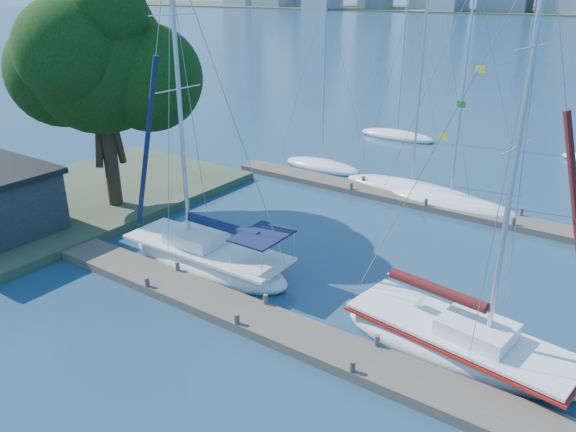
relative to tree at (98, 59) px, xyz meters
The scene contains 11 objects.
ground 16.97m from the tree, 18.46° to the right, with size 700.00×700.00×0.00m, color navy.
near_dock 16.86m from the tree, 18.46° to the right, with size 26.00×2.00×0.40m, color brown.
far_dock 21.27m from the tree, 35.81° to the left, with size 30.00×1.80×0.36m, color brown.
shore 9.21m from the tree, 153.40° to the right, with size 12.00×22.00×0.50m, color #38472D.
tree is the anchor object (origin of this frame).
sailboat_navy 12.07m from the tree, 13.01° to the right, with size 9.16×3.13×14.77m.
sailboat_maroon 22.60m from the tree, ahead, with size 9.01×3.99×14.12m.
bg_boat_0 17.35m from the tree, 68.97° to the left, with size 6.37×4.37×12.53m.
bg_boat_1 20.08m from the tree, 45.02° to the left, with size 9.44×5.77×16.07m.
bg_boat_2 21.56m from the tree, 37.39° to the left, with size 8.21×5.53×13.26m.
bg_boat_6 27.56m from the tree, 76.69° to the left, with size 7.00×2.89×13.73m.
Camera 1 is at (12.08, -14.71, 12.31)m, focal length 35.00 mm.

